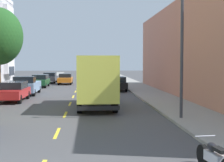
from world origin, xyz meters
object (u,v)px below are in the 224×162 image
parked_wagon_charcoal (50,77)px  parked_pickup_sky (26,86)px  parked_wagon_black (117,83)px  moving_orange_sedan (65,79)px  parked_pickup_white (107,75)px  parked_wagon_forest (40,80)px  parked_wagon_red (14,91)px  parked_wagon_silver (106,74)px  parked_sedan_champagne (110,79)px  parked_motorcycle (215,158)px  street_lamp (179,39)px  delivery_box_truck (96,79)px

parked_wagon_charcoal → parked_pickup_sky: bearing=-90.5°
parked_wagon_black → moving_orange_sedan: 12.25m
parked_pickup_white → parked_wagon_forest: (-8.73, -14.10, -0.02)m
parked_wagon_red → parked_wagon_charcoal: bearing=89.5°
parked_pickup_white → parked_wagon_silver: bearing=88.2°
moving_orange_sedan → parked_wagon_silver: bearing=68.1°
parked_wagon_silver → parked_wagon_charcoal: same height
parked_sedan_champagne → parked_motorcycle: parked_sedan_champagne is taller
street_lamp → parked_wagon_black: 18.38m
delivery_box_truck → parked_wagon_silver: bearing=86.1°
parked_wagon_charcoal → parked_wagon_forest: same height
parked_pickup_sky → parked_sedan_champagne: 16.19m
parked_pickup_white → parked_wagon_black: bearing=-90.0°
parked_wagon_red → moving_orange_sedan: parked_wagon_red is taller
parked_wagon_black → parked_motorcycle: parked_wagon_black is taller
street_lamp → parked_motorcycle: bearing=-98.4°
parked_wagon_silver → moving_orange_sedan: size_ratio=1.05×
parked_wagon_red → parked_sedan_champagne: (8.67, 18.85, -0.05)m
parked_wagon_charcoal → parked_wagon_forest: bearing=-91.6°
street_lamp → parked_pickup_sky: (-10.33, 14.40, -3.34)m
street_lamp → parked_wagon_black: (-1.68, 17.99, -3.36)m
parked_wagon_black → parked_pickup_sky: (-8.65, -3.59, 0.02)m
parked_pickup_white → parked_wagon_charcoal: size_ratio=1.14×
delivery_box_truck → parked_pickup_sky: bearing=123.5°
moving_orange_sedan → parked_wagon_charcoal: bearing=126.9°
parked_wagon_charcoal → parked_wagon_forest: (-0.23, -8.12, 0.00)m
parked_wagon_forest → parked_pickup_white: bearing=58.2°
delivery_box_truck → parked_motorcycle: bearing=-77.4°
parked_wagon_red → parked_sedan_champagne: 20.75m
parked_pickup_white → moving_orange_sedan: size_ratio=1.19×
parked_wagon_silver → parked_motorcycle: 52.41m
street_lamp → parked_motorcycle: size_ratio=3.39×
delivery_box_truck → parked_wagon_forest: 19.76m
parked_wagon_silver → parked_wagon_forest: bearing=-113.5°
parked_wagon_charcoal → parked_motorcycle: 41.02m
parked_wagon_red → moving_orange_sedan: (2.61, 19.39, -0.05)m
parked_wagon_charcoal → parked_sedan_champagne: 9.28m
parked_wagon_charcoal → parked_wagon_silver: bearing=54.9°
parked_wagon_silver → parked_pickup_sky: 31.14m
parked_wagon_silver → parked_pickup_sky: size_ratio=0.88×
parked_wagon_silver → parked_wagon_red: (-8.90, -35.01, 0.00)m
parked_wagon_silver → parked_wagon_black: size_ratio=1.00×
delivery_box_truck → parked_wagon_charcoal: delivery_box_truck is taller
parked_wagon_forest → parked_sedan_champagne: bearing=26.5°
street_lamp → parked_pickup_white: size_ratio=1.30×
street_lamp → parked_wagon_black: street_lamp is taller
parked_pickup_sky → parked_motorcycle: parked_pickup_sky is taller
parked_wagon_silver → delivery_box_truck: bearing=-93.9°
delivery_box_truck → moving_orange_sedan: delivery_box_truck is taller
delivery_box_truck → parked_pickup_white: size_ratio=1.37×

